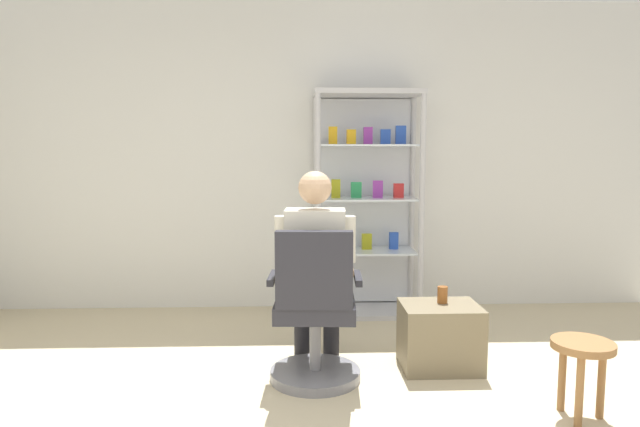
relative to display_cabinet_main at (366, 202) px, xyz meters
The scene contains 7 objects.
back_wall 0.60m from the display_cabinet_main, 149.45° to the left, with size 6.00×0.10×2.70m, color silver.
display_cabinet_main is the anchor object (origin of this frame).
office_chair 1.68m from the display_cabinet_main, 107.94° to the right, with size 0.58×0.56×0.96m.
seated_shopkeeper 1.44m from the display_cabinet_main, 109.61° to the right, with size 0.50×0.58×1.29m.
storage_crate 1.53m from the display_cabinet_main, 75.48° to the right, with size 0.50×0.40×0.42m, color #72664C.
tea_glass 1.38m from the display_cabinet_main, 74.04° to the right, with size 0.07×0.07×0.11m, color brown.
wooden_stool 2.29m from the display_cabinet_main, 65.84° to the right, with size 0.32×0.32×0.42m.
Camera 1 is at (-0.18, -2.02, 1.42)m, focal length 31.51 mm.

